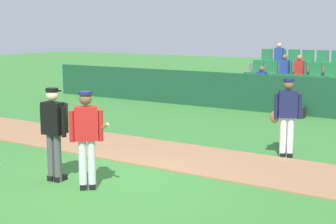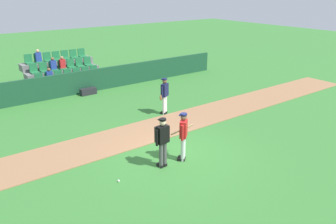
{
  "view_description": "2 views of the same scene",
  "coord_description": "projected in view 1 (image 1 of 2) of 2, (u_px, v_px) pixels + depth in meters",
  "views": [
    {
      "loc": [
        5.83,
        -6.9,
        2.82
      ],
      "look_at": [
        0.02,
        2.13,
        1.04
      ],
      "focal_mm": 53.44,
      "sensor_mm": 36.0,
      "label": 1
    },
    {
      "loc": [
        -6.74,
        -8.64,
        5.76
      ],
      "look_at": [
        0.89,
        1.63,
        0.98
      ],
      "focal_mm": 36.0,
      "sensor_mm": 36.0,
      "label": 2
    }
  ],
  "objects": [
    {
      "name": "ground_plane",
      "position": [
        105.0,
        183.0,
        9.3
      ],
      "size": [
        80.0,
        80.0,
        0.0
      ],
      "primitive_type": "plane",
      "color": "#387A33"
    },
    {
      "name": "equipment_bag",
      "position": [
        291.0,
        111.0,
        16.24
      ],
      "size": [
        0.9,
        0.36,
        0.36
      ],
      "primitive_type": "cube",
      "color": "#232328",
      "rests_on": "ground"
    },
    {
      "name": "batter_red_jersey",
      "position": [
        87.0,
        136.0,
        8.76
      ],
      "size": [
        0.71,
        0.69,
        1.76
      ],
      "color": "silver",
      "rests_on": "ground"
    },
    {
      "name": "runner_navy_jersey",
      "position": [
        287.0,
        115.0,
        11.01
      ],
      "size": [
        0.65,
        0.42,
        1.76
      ],
      "color": "white",
      "rests_on": "ground"
    },
    {
      "name": "stadium_bleachers",
      "position": [
        298.0,
        90.0,
        18.39
      ],
      "size": [
        4.45,
        2.95,
        2.3
      ],
      "color": "slate",
      "rests_on": "ground"
    },
    {
      "name": "infield_dirt_path",
      "position": [
        173.0,
        155.0,
        11.27
      ],
      "size": [
        28.0,
        2.2,
        0.03
      ],
      "primitive_type": "cube",
      "color": "#9E704C",
      "rests_on": "ground"
    },
    {
      "name": "dugout_fence",
      "position": [
        281.0,
        95.0,
        16.82
      ],
      "size": [
        20.0,
        0.16,
        1.29
      ],
      "primitive_type": "cube",
      "color": "#19472D",
      "rests_on": "ground"
    },
    {
      "name": "umpire_home_plate",
      "position": [
        54.0,
        129.0,
        9.26
      ],
      "size": [
        0.59,
        0.32,
        1.76
      ],
      "color": "#4C4C4C",
      "rests_on": "ground"
    }
  ]
}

